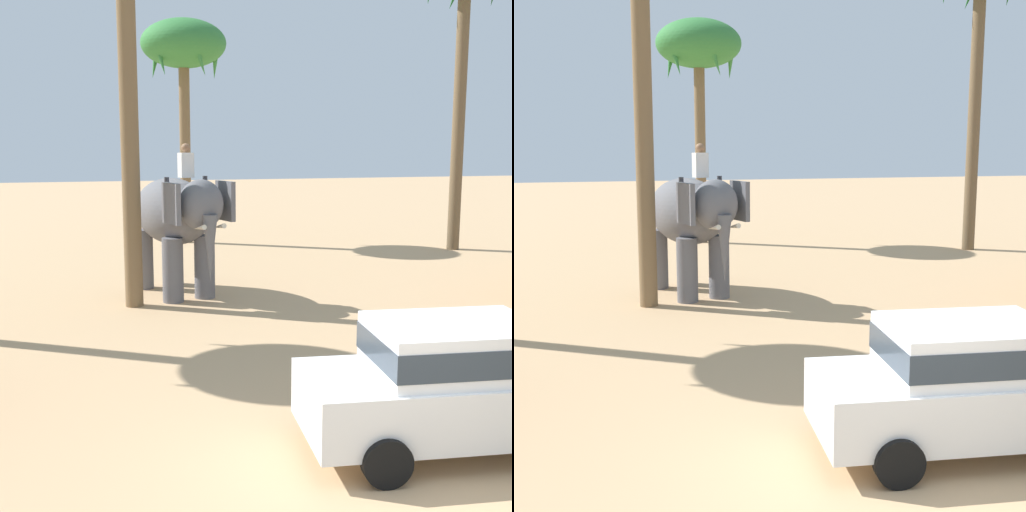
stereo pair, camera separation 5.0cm
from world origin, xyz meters
The scene contains 4 objects.
ground_plane centered at (0.00, 0.00, 0.00)m, with size 120.00×120.00×0.00m, color tan.
car_sedan_foreground centered at (1.15, 0.72, 0.93)m, with size 4.23×2.15×1.70m.
elephant_with_mahout centered at (-1.18, 10.64, 1.99)m, with size 2.56×4.02×3.88m.
palm_tree_behind_elephant centered at (0.38, 19.75, 7.24)m, with size 3.20×3.20×8.39m.
Camera 2 is at (-3.38, -6.96, 4.00)m, focal length 48.81 mm.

